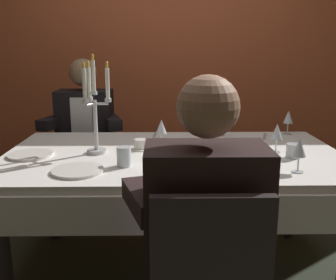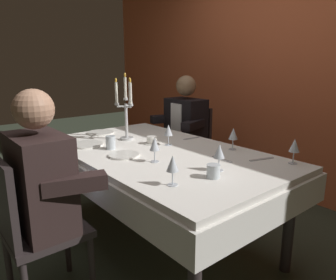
{
  "view_description": "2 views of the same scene",
  "coord_description": "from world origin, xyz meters",
  "px_view_note": "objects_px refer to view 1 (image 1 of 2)",
  "views": [
    {
      "loc": [
        -0.07,
        -2.15,
        1.33
      ],
      "look_at": [
        -0.03,
        0.03,
        0.81
      ],
      "focal_mm": 42.03,
      "sensor_mm": 36.0,
      "label": 1
    },
    {
      "loc": [
        1.77,
        -1.37,
        1.37
      ],
      "look_at": [
        0.1,
        0.01,
        0.84
      ],
      "focal_mm": 33.82,
      "sensor_mm": 36.0,
      "label": 2
    }
  ],
  "objects_px": {
    "candelabra": "(95,111)",
    "wine_glass_0": "(161,128)",
    "wine_glass_1": "(214,141)",
    "seated_diner_1": "(206,221)",
    "wine_glass_2": "(299,149)",
    "water_tumbler_1": "(124,157)",
    "dinner_plate_2": "(168,166)",
    "dinner_plate_0": "(30,155)",
    "water_tumbler_0": "(293,151)",
    "wine_glass_4": "(277,133)",
    "dining_table": "(173,173)",
    "wine_glass_5": "(288,118)",
    "seated_diner_0": "(86,124)",
    "wine_glass_3": "(221,119)",
    "coffee_cup_0": "(141,145)",
    "dinner_plate_1": "(78,171)"
  },
  "relations": [
    {
      "from": "candelabra",
      "to": "wine_glass_0",
      "type": "xyz_separation_m",
      "value": [
        0.37,
        0.15,
        -0.13
      ]
    },
    {
      "from": "wine_glass_1",
      "to": "seated_diner_1",
      "type": "xyz_separation_m",
      "value": [
        -0.12,
        -0.69,
        -0.12
      ]
    },
    {
      "from": "wine_glass_1",
      "to": "wine_glass_0",
      "type": "bearing_deg",
      "value": 128.62
    },
    {
      "from": "wine_glass_2",
      "to": "water_tumbler_1",
      "type": "height_order",
      "value": "wine_glass_2"
    },
    {
      "from": "dinner_plate_2",
      "to": "water_tumbler_1",
      "type": "bearing_deg",
      "value": 174.18
    },
    {
      "from": "dinner_plate_0",
      "to": "water_tumbler_0",
      "type": "height_order",
      "value": "water_tumbler_0"
    },
    {
      "from": "dinner_plate_2",
      "to": "wine_glass_4",
      "type": "xyz_separation_m",
      "value": [
        0.62,
        0.28,
        0.11
      ]
    },
    {
      "from": "dining_table",
      "to": "wine_glass_5",
      "type": "relative_size",
      "value": 11.83
    },
    {
      "from": "dinner_plate_2",
      "to": "dining_table",
      "type": "bearing_deg",
      "value": 82.25
    },
    {
      "from": "seated_diner_0",
      "to": "candelabra",
      "type": "bearing_deg",
      "value": -75.47
    },
    {
      "from": "wine_glass_3",
      "to": "coffee_cup_0",
      "type": "bearing_deg",
      "value": -145.28
    },
    {
      "from": "water_tumbler_1",
      "to": "seated_diner_0",
      "type": "relative_size",
      "value": 0.08
    },
    {
      "from": "dining_table",
      "to": "wine_glass_4",
      "type": "bearing_deg",
      "value": -0.12
    },
    {
      "from": "candelabra",
      "to": "dinner_plate_2",
      "type": "distance_m",
      "value": 0.54
    },
    {
      "from": "wine_glass_4",
      "to": "water_tumbler_1",
      "type": "relative_size",
      "value": 1.64
    },
    {
      "from": "wine_glass_5",
      "to": "seated_diner_0",
      "type": "xyz_separation_m",
      "value": [
        -1.46,
        0.42,
        -0.12
      ]
    },
    {
      "from": "dinner_plate_1",
      "to": "wine_glass_4",
      "type": "distance_m",
      "value": 1.11
    },
    {
      "from": "seated_diner_1",
      "to": "water_tumbler_0",
      "type": "bearing_deg",
      "value": 54.18
    },
    {
      "from": "dining_table",
      "to": "water_tumbler_0",
      "type": "relative_size",
      "value": 25.24
    },
    {
      "from": "seated_diner_0",
      "to": "wine_glass_5",
      "type": "bearing_deg",
      "value": -16.02
    },
    {
      "from": "seated_diner_1",
      "to": "candelabra",
      "type": "bearing_deg",
      "value": 120.39
    },
    {
      "from": "wine_glass_1",
      "to": "seated_diner_1",
      "type": "relative_size",
      "value": 0.13
    },
    {
      "from": "candelabra",
      "to": "seated_diner_1",
      "type": "relative_size",
      "value": 0.44
    },
    {
      "from": "candelabra",
      "to": "coffee_cup_0",
      "type": "height_order",
      "value": "candelabra"
    },
    {
      "from": "candelabra",
      "to": "wine_glass_0",
      "type": "relative_size",
      "value": 3.35
    },
    {
      "from": "dinner_plate_2",
      "to": "wine_glass_4",
      "type": "distance_m",
      "value": 0.69
    },
    {
      "from": "seated_diner_0",
      "to": "seated_diner_1",
      "type": "height_order",
      "value": "same"
    },
    {
      "from": "wine_glass_2",
      "to": "water_tumbler_1",
      "type": "xyz_separation_m",
      "value": [
        -0.84,
        0.11,
        -0.07
      ]
    },
    {
      "from": "dinner_plate_0",
      "to": "seated_diner_0",
      "type": "height_order",
      "value": "seated_diner_0"
    },
    {
      "from": "dinner_plate_0",
      "to": "seated_diner_0",
      "type": "bearing_deg",
      "value": 82.42
    },
    {
      "from": "wine_glass_3",
      "to": "water_tumbler_0",
      "type": "bearing_deg",
      "value": -60.52
    },
    {
      "from": "candelabra",
      "to": "wine_glass_4",
      "type": "height_order",
      "value": "candelabra"
    },
    {
      "from": "wine_glass_2",
      "to": "wine_glass_1",
      "type": "bearing_deg",
      "value": 155.7
    },
    {
      "from": "candelabra",
      "to": "seated_diner_0",
      "type": "bearing_deg",
      "value": 104.53
    },
    {
      "from": "candelabra",
      "to": "dinner_plate_0",
      "type": "relative_size",
      "value": 2.27
    },
    {
      "from": "dinner_plate_0",
      "to": "wine_glass_2",
      "type": "bearing_deg",
      "value": -12.52
    },
    {
      "from": "candelabra",
      "to": "water_tumbler_0",
      "type": "height_order",
      "value": "candelabra"
    },
    {
      "from": "dining_table",
      "to": "coffee_cup_0",
      "type": "relative_size",
      "value": 14.7
    },
    {
      "from": "wine_glass_3",
      "to": "seated_diner_0",
      "type": "distance_m",
      "value": 1.1
    },
    {
      "from": "water_tumbler_0",
      "to": "coffee_cup_0",
      "type": "bearing_deg",
      "value": 167.17
    },
    {
      "from": "dinner_plate_0",
      "to": "water_tumbler_1",
      "type": "relative_size",
      "value": 2.42
    },
    {
      "from": "seated_diner_0",
      "to": "dinner_plate_1",
      "type": "bearing_deg",
      "value": -81.04
    },
    {
      "from": "dinner_plate_0",
      "to": "dinner_plate_1",
      "type": "distance_m",
      "value": 0.43
    },
    {
      "from": "dinner_plate_2",
      "to": "wine_glass_0",
      "type": "height_order",
      "value": "wine_glass_0"
    },
    {
      "from": "coffee_cup_0",
      "to": "dinner_plate_2",
      "type": "bearing_deg",
      "value": -66.8
    },
    {
      "from": "dinner_plate_2",
      "to": "water_tumbler_0",
      "type": "bearing_deg",
      "value": 13.4
    },
    {
      "from": "wine_glass_5",
      "to": "coffee_cup_0",
      "type": "distance_m",
      "value": 1.06
    },
    {
      "from": "dinner_plate_0",
      "to": "wine_glass_0",
      "type": "bearing_deg",
      "value": 16.03
    },
    {
      "from": "wine_glass_5",
      "to": "water_tumbler_0",
      "type": "bearing_deg",
      "value": -104.6
    },
    {
      "from": "wine_glass_4",
      "to": "coffee_cup_0",
      "type": "height_order",
      "value": "wine_glass_4"
    }
  ]
}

